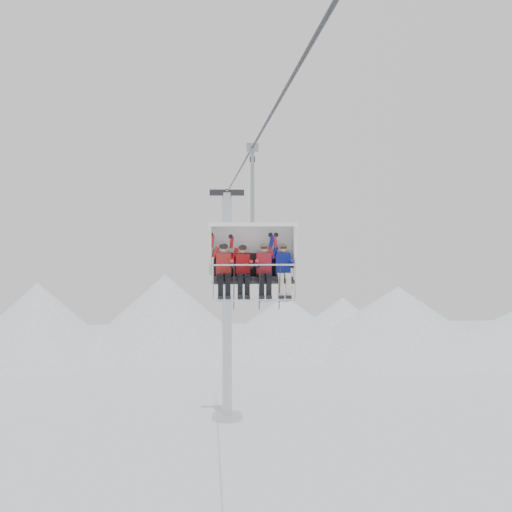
{
  "coord_description": "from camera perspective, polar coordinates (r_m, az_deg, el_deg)",
  "views": [
    {
      "loc": [
        -1.18,
        -15.29,
        11.23
      ],
      "look_at": [
        0.0,
        0.0,
        10.57
      ],
      "focal_mm": 45.0,
      "sensor_mm": 36.0,
      "label": 1
    }
  ],
  "objects": [
    {
      "name": "ridgeline",
      "position": [
        57.95,
        -4.79,
        -5.86
      ],
      "size": [
        72.0,
        21.0,
        7.0
      ],
      "color": "white",
      "rests_on": "ground"
    },
    {
      "name": "haul_cable",
      "position": [
        15.48,
        0.0,
        10.17
      ],
      "size": [
        0.06,
        50.0,
        0.06
      ],
      "primitive_type": "cylinder",
      "rotation": [
        1.57,
        0.0,
        0.0
      ],
      "color": "#2A2A2E",
      "rests_on": "lift_tower_left"
    },
    {
      "name": "skier_center_right",
      "position": [
        16.41,
        0.72,
        -1.17
      ],
      "size": [
        0.38,
        1.69,
        1.55
      ],
      "color": "red",
      "rests_on": "chairlift_carrier"
    },
    {
      "name": "skier_center_left",
      "position": [
        16.37,
        -1.17,
        -1.23
      ],
      "size": [
        0.37,
        1.69,
        1.5
      ],
      "color": "red",
      "rests_on": "chairlift_carrier"
    },
    {
      "name": "skier_far_right",
      "position": [
        16.46,
        2.44,
        -1.16
      ],
      "size": [
        0.38,
        1.69,
        1.55
      ],
      "color": "#0F1A90",
      "rests_on": "chairlift_carrier"
    },
    {
      "name": "chairlift_carrier",
      "position": [
        16.67,
        -0.35,
        0.48
      ],
      "size": [
        2.24,
        1.17,
        3.98
      ],
      "color": "black",
      "rests_on": "haul_cable"
    },
    {
      "name": "skier_far_left",
      "position": [
        16.35,
        -2.88,
        -1.18
      ],
      "size": [
        0.38,
        1.69,
        1.55
      ],
      "color": "red",
      "rests_on": "chairlift_carrier"
    },
    {
      "name": "lift_tower_right",
      "position": [
        37.71,
        -2.59,
        -5.84
      ],
      "size": [
        2.0,
        1.8,
        13.48
      ],
      "color": "silver",
      "rests_on": "ground"
    }
  ]
}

